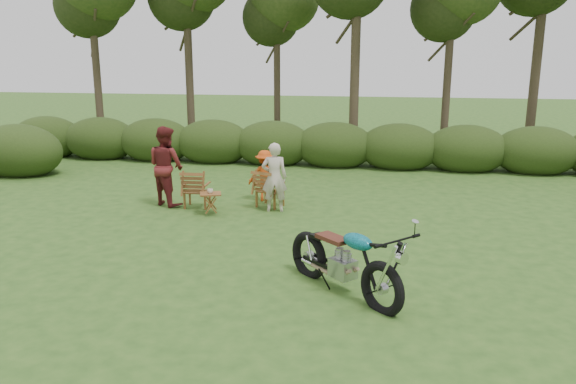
% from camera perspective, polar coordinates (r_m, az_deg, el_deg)
% --- Properties ---
extents(ground, '(80.00, 80.00, 0.00)m').
position_cam_1_polar(ground, '(9.35, -0.73, -7.72)').
color(ground, '#264918').
rests_on(ground, ground).
extents(tree_line, '(22.52, 11.62, 8.14)m').
position_cam_1_polar(tree_line, '(18.32, 6.84, 14.86)').
color(tree_line, '#352B1D').
rests_on(tree_line, ground).
extents(motorcycle, '(2.23, 2.18, 1.29)m').
position_cam_1_polar(motorcycle, '(8.52, 5.52, -10.00)').
color(motorcycle, '#0EA2B7').
rests_on(motorcycle, ground).
extents(lawn_chair_right, '(0.77, 0.77, 0.88)m').
position_cam_1_polar(lawn_chair_right, '(13.03, -1.83, -1.48)').
color(lawn_chair_right, brown).
rests_on(lawn_chair_right, ground).
extents(lawn_chair_left, '(0.64, 0.64, 0.88)m').
position_cam_1_polar(lawn_chair_left, '(13.15, -9.17, -1.52)').
color(lawn_chair_left, '#5A3816').
rests_on(lawn_chair_left, ground).
extents(side_table, '(0.57, 0.52, 0.49)m').
position_cam_1_polar(side_table, '(12.43, -7.84, -1.20)').
color(side_table, brown).
rests_on(side_table, ground).
extents(cup, '(0.14, 0.14, 0.10)m').
position_cam_1_polar(cup, '(12.36, -7.90, 0.11)').
color(cup, beige).
rests_on(cup, side_table).
extents(adult_a, '(0.63, 0.48, 1.56)m').
position_cam_1_polar(adult_a, '(12.66, -1.38, -1.94)').
color(adult_a, beige).
rests_on(adult_a, ground).
extents(adult_b, '(1.13, 1.05, 1.85)m').
position_cam_1_polar(adult_b, '(13.51, -12.08, -1.23)').
color(adult_b, maroon).
rests_on(adult_b, ground).
extents(child, '(0.86, 0.59, 1.23)m').
position_cam_1_polar(child, '(13.57, -2.33, -0.87)').
color(child, '#BD4211').
rests_on(child, ground).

